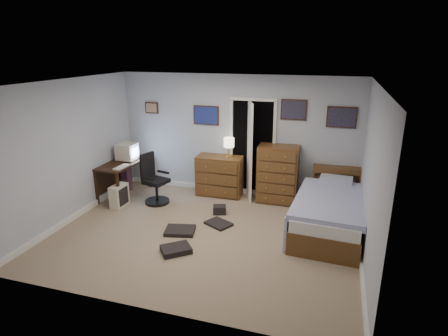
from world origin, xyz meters
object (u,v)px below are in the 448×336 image
(computer_desk, at_px, (120,169))
(office_chair, at_px, (154,184))
(low_dresser, at_px, (220,176))
(bed, at_px, (329,213))
(tall_dresser, at_px, (278,174))

(computer_desk, height_order, office_chair, office_chair)
(office_chair, relative_size, low_dresser, 1.07)
(office_chair, xyz_separation_m, bed, (3.40, -0.24, -0.06))
(computer_desk, distance_m, bed, 4.30)
(office_chair, bearing_deg, tall_dresser, 31.88)
(computer_desk, distance_m, tall_dresser, 3.27)
(computer_desk, xyz_separation_m, office_chair, (0.87, -0.18, -0.18))
(bed, bearing_deg, tall_dresser, 140.03)
(office_chair, bearing_deg, bed, 9.79)
(bed, bearing_deg, office_chair, 179.76)
(computer_desk, distance_m, low_dresser, 2.09)
(computer_desk, bearing_deg, low_dresser, 19.61)
(computer_desk, bearing_deg, bed, -3.11)
(office_chair, bearing_deg, low_dresser, 48.88)
(computer_desk, xyz_separation_m, low_dresser, (2.00, 0.62, -0.15))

